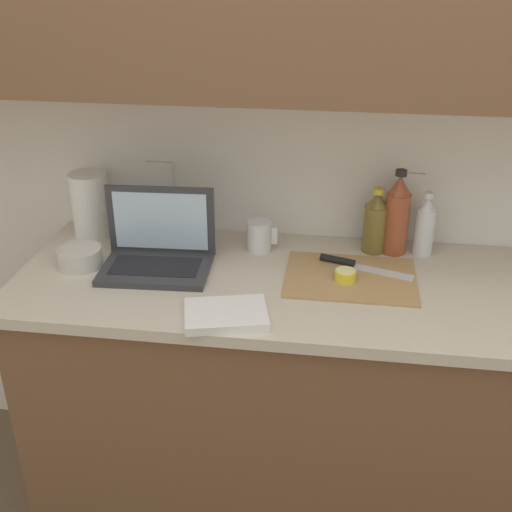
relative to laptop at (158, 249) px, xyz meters
The scene contains 14 objects.
ground_plane 1.14m from the laptop, ahead, with size 12.00×12.00×0.00m, color brown.
wall_back 0.87m from the laptop, 19.83° to the left, with size 5.20×0.38×2.60m.
counter_unit 0.80m from the laptop, ahead, with size 2.04×0.65×0.91m.
laptop is the anchor object (origin of this frame).
cutting_board 0.59m from the laptop, ahead, with size 0.39×0.29×0.01m, color tan.
knife 0.59m from the laptop, ahead, with size 0.29×0.12×0.02m.
lemon_half_cut 0.58m from the laptop, ahead, with size 0.06×0.06×0.03m.
bottle_green_soda 0.84m from the laptop, 13.92° to the left, with size 0.06×0.06×0.21m.
bottle_oil_tall 0.76m from the laptop, 15.57° to the left, with size 0.08×0.08×0.28m.
bottle_water_clear 0.69m from the laptop, 16.99° to the left, with size 0.08×0.08×0.22m.
measuring_cup 0.33m from the laptop, 27.57° to the left, with size 0.10×0.08×0.10m.
bowl_white 0.24m from the laptop, behind, with size 0.14×0.14×0.06m.
paper_towel_roll 0.35m from the laptop, 145.69° to the left, with size 0.13×0.13×0.22m.
dish_towel 0.38m from the laptop, 46.05° to the right, with size 0.22×0.16×0.02m, color white.
Camera 1 is at (-0.06, -1.67, 1.83)m, focal length 45.00 mm.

